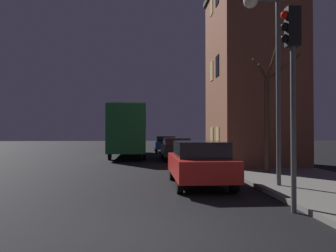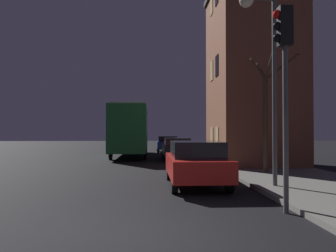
# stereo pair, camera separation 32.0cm
# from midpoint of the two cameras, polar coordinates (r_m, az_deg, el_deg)

# --- Properties ---
(ground_plane) EXTENTS (120.00, 120.00, 0.00)m
(ground_plane) POSITION_cam_midpoint_polar(r_m,az_deg,el_deg) (6.11, -4.54, -18.50)
(ground_plane) COLOR black
(brick_building) EXTENTS (4.39, 5.58, 9.80)m
(brick_building) POSITION_cam_midpoint_polar(r_m,az_deg,el_deg) (18.72, 13.92, 8.89)
(brick_building) COLOR brown
(brick_building) RESTS_ON sidewalk
(streetlamp) EXTENTS (1.20, 0.45, 6.12)m
(streetlamp) POSITION_cam_midpoint_polar(r_m,az_deg,el_deg) (11.17, 15.90, 12.64)
(streetlamp) COLOR #4C4C4C
(streetlamp) RESTS_ON sidewalk
(traffic_light) EXTENTS (0.43, 0.24, 4.69)m
(traffic_light) POSITION_cam_midpoint_polar(r_m,az_deg,el_deg) (8.05, 19.65, 9.86)
(traffic_light) COLOR #4C4C4C
(traffic_light) RESTS_ON ground
(bare_tree) EXTENTS (1.98, 1.95, 5.10)m
(bare_tree) POSITION_cam_midpoint_polar(r_m,az_deg,el_deg) (14.34, 16.38, 2.55)
(bare_tree) COLOR #473323
(bare_tree) RESTS_ON sidewalk
(bus) EXTENTS (2.45, 9.83, 3.69)m
(bus) POSITION_cam_midpoint_polar(r_m,az_deg,el_deg) (24.81, -7.11, -0.18)
(bus) COLOR #1E6B33
(bus) RESTS_ON ground
(car_near_lane) EXTENTS (1.83, 4.21, 1.51)m
(car_near_lane) POSITION_cam_midpoint_polar(r_m,az_deg,el_deg) (11.23, 4.69, -6.29)
(car_near_lane) COLOR #B21E19
(car_near_lane) RESTS_ON ground
(car_mid_lane) EXTENTS (1.75, 4.66, 1.44)m
(car_mid_lane) POSITION_cam_midpoint_polar(r_m,az_deg,el_deg) (21.41, 0.95, -3.87)
(car_mid_lane) COLOR black
(car_mid_lane) RESTS_ON ground
(car_far_lane) EXTENTS (1.84, 3.86, 1.45)m
(car_far_lane) POSITION_cam_midpoint_polar(r_m,az_deg,el_deg) (29.34, -0.80, -3.10)
(car_far_lane) COLOR navy
(car_far_lane) RESTS_ON ground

